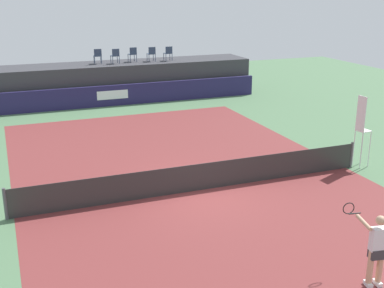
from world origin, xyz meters
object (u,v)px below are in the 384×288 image
at_px(tennis_ball, 87,184).
at_px(spectator_chair_left, 115,55).
at_px(spectator_chair_right, 151,53).
at_px(net_post_far, 351,155).
at_px(tennis_player, 376,248).
at_px(spectator_chair_far_left, 98,55).
at_px(spectator_chair_center, 133,54).
at_px(umpire_chair, 362,127).
at_px(spectator_chair_far_right, 168,53).
at_px(net_post_near, 5,204).

bearing_deg(tennis_ball, spectator_chair_left, 72.56).
distance_m(spectator_chair_right, tennis_ball, 14.93).
xyz_separation_m(net_post_far, tennis_player, (-4.61, -6.68, 0.46)).
relative_size(tennis_player, tennis_ball, 26.03).
distance_m(spectator_chair_left, tennis_player, 21.75).
distance_m(spectator_chair_left, tennis_ball, 14.01).
distance_m(net_post_far, tennis_ball, 9.90).
bearing_deg(spectator_chair_left, spectator_chair_far_left, 161.96).
distance_m(spectator_chair_center, net_post_far, 16.09).
xyz_separation_m(umpire_chair, net_post_far, (-0.34, 0.01, -1.09)).
height_order(spectator_chair_left, umpire_chair, spectator_chair_left).
bearing_deg(tennis_ball, spectator_chair_right, 64.18).
distance_m(net_post_far, tennis_player, 8.13).
relative_size(spectator_chair_center, spectator_chair_right, 1.00).
xyz_separation_m(spectator_chair_far_right, tennis_player, (-2.34, -21.64, -1.73)).
distance_m(spectator_chair_center, umpire_chair, 16.09).
distance_m(spectator_chair_far_right, tennis_ball, 15.31).
height_order(spectator_chair_center, net_post_far, spectator_chair_center).
bearing_deg(tennis_ball, tennis_player, -59.13).
bearing_deg(spectator_chair_center, tennis_player, -90.45).
bearing_deg(spectator_chair_far_right, net_post_far, -81.39).
relative_size(spectator_chair_center, tennis_ball, 13.06).
bearing_deg(net_post_far, tennis_player, -124.63).
distance_m(umpire_chair, tennis_player, 8.33).
height_order(spectator_chair_left, net_post_near, spectator_chair_left).
distance_m(umpire_chair, net_post_far, 1.14).
bearing_deg(tennis_player, spectator_chair_right, 86.58).
height_order(spectator_chair_far_left, tennis_player, spectator_chair_far_left).
xyz_separation_m(net_post_far, tennis_ball, (-9.71, 1.85, -0.46)).
bearing_deg(tennis_player, spectator_chair_left, 92.58).
xyz_separation_m(spectator_chair_far_left, spectator_chair_center, (2.13, 0.01, 0.00)).
bearing_deg(umpire_chair, spectator_chair_right, 103.61).
height_order(spectator_chair_right, tennis_player, spectator_chair_right).
bearing_deg(umpire_chair, tennis_player, -126.61).
relative_size(spectator_chair_right, net_post_near, 0.89).
height_order(spectator_chair_right, net_post_near, spectator_chair_right).
distance_m(spectator_chair_far_right, umpire_chair, 15.24).
relative_size(spectator_chair_far_left, spectator_chair_far_right, 1.00).
bearing_deg(spectator_chair_far_left, spectator_chair_center, 0.32).
xyz_separation_m(spectator_chair_far_left, net_post_far, (6.57, -15.30, -2.19)).
xyz_separation_m(spectator_chair_left, spectator_chair_right, (2.28, 0.10, 0.00)).
bearing_deg(net_post_near, tennis_player, -40.60).
bearing_deg(net_post_near, spectator_chair_left, 65.54).
bearing_deg(spectator_chair_left, spectator_chair_far_right, -0.32).
distance_m(spectator_chair_far_left, umpire_chair, 16.84).
bearing_deg(tennis_ball, spectator_chair_center, 68.61).
xyz_separation_m(spectator_chair_far_left, umpire_chair, (6.91, -15.31, -1.11)).
distance_m(spectator_chair_far_left, net_post_far, 16.80).
xyz_separation_m(spectator_chair_right, tennis_ball, (-6.40, -13.23, -2.66)).
bearing_deg(umpire_chair, net_post_far, 178.44).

